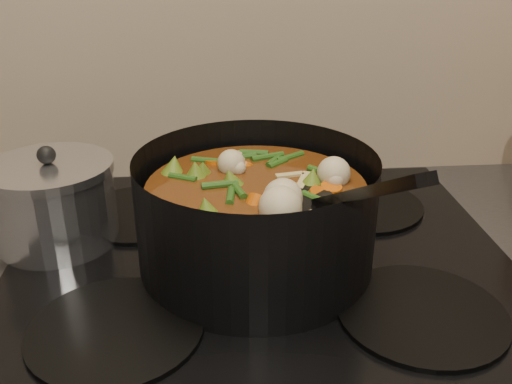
{
  "coord_description": "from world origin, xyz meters",
  "views": [
    {
      "loc": [
        -0.06,
        1.32,
        1.3
      ],
      "look_at": [
        -0.01,
        1.92,
        1.03
      ],
      "focal_mm": 40.0,
      "sensor_mm": 36.0,
      "label": 1
    }
  ],
  "objects": [
    {
      "name": "stockpot",
      "position": [
        -0.01,
        1.92,
        0.99
      ],
      "size": [
        0.31,
        0.37,
        0.21
      ],
      "rotation": [
        0.0,
        0.0,
        0.11
      ],
      "color": "black",
      "rests_on": "stovetop"
    },
    {
      "name": "saucepan",
      "position": [
        -0.26,
        2.0,
        0.98
      ],
      "size": [
        0.16,
        0.16,
        0.13
      ],
      "rotation": [
        0.0,
        0.0,
        -0.01
      ],
      "color": "silver",
      "rests_on": "stovetop"
    },
    {
      "name": "stovetop",
      "position": [
        0.0,
        1.93,
        0.92
      ],
      "size": [
        0.62,
        0.54,
        0.03
      ],
      "color": "black",
      "rests_on": "counter"
    }
  ]
}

